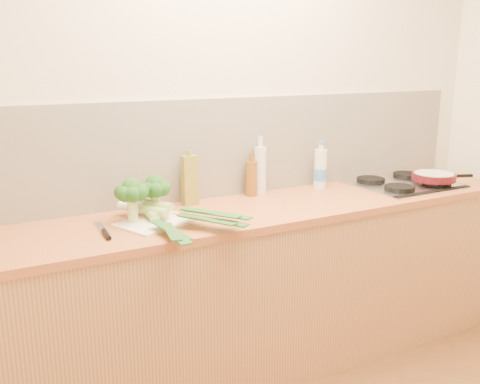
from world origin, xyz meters
The scene contains 15 objects.
room_shell centered at (0.00, 1.49, 1.17)m, with size 3.50×3.50×3.50m.
counter centered at (0.00, 1.20, 0.45)m, with size 3.20×0.62×0.90m.
gas_hob centered at (1.02, 1.20, 0.91)m, with size 0.58×0.50×0.04m.
chopping_board centered at (-0.56, 1.18, 0.91)m, with size 0.34×0.25×0.01m, color white.
broccoli_left centered at (-0.65, 1.22, 1.05)m, with size 0.16×0.16×0.20m.
broccoli_right centered at (-0.52, 1.28, 1.04)m, with size 0.16×0.16×0.20m.
leek_front centered at (-0.57, 1.13, 0.93)m, with size 0.11×0.63×0.04m.
leek_mid centered at (-0.52, 1.16, 0.95)m, with size 0.42×0.62×0.04m.
leek_back centered at (-0.48, 1.17, 0.97)m, with size 0.42×0.59×0.04m.
chefs_knife centered at (-0.81, 1.13, 0.91)m, with size 0.05×0.30×0.02m.
skillet centered at (1.16, 1.09, 0.96)m, with size 0.36×0.26×0.04m.
oil_tin centered at (-0.29, 1.41, 1.03)m, with size 0.08×0.05×0.29m.
glass_bottle centered at (0.15, 1.44, 1.04)m, with size 0.07×0.07×0.33m.
amber_bottle centered at (0.09, 1.42, 1.00)m, with size 0.06×0.06×0.24m.
water_bottle centered at (0.54, 1.39, 1.01)m, with size 0.08×0.08×0.26m.
Camera 1 is at (-1.35, -1.09, 1.64)m, focal length 40.00 mm.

